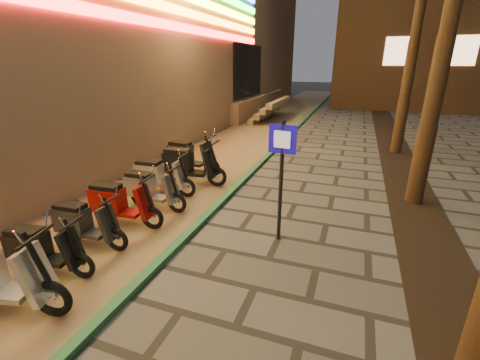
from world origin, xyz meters
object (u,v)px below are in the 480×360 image
at_px(scooter_10, 149,189).
at_px(scooter_11, 158,176).
at_px(pedestrian_sign, 281,166).
at_px(scooter_7, 41,249).
at_px(scooter_9, 118,203).
at_px(scooter_13, 188,156).
at_px(scooter_12, 187,164).
at_px(scooter_8, 83,223).

xyz_separation_m(scooter_10, scooter_11, (-0.28, 0.82, 0.02)).
xyz_separation_m(pedestrian_sign, scooter_10, (-3.23, 0.39, -1.03)).
height_order(scooter_7, scooter_11, scooter_11).
relative_size(scooter_7, scooter_11, 0.89).
xyz_separation_m(scooter_7, scooter_10, (0.14, 2.76, 0.03)).
bearing_deg(scooter_9, pedestrian_sign, 5.33).
relative_size(scooter_11, scooter_13, 0.93).
distance_m(pedestrian_sign, scooter_9, 3.53).
relative_size(scooter_10, scooter_12, 0.85).
distance_m(scooter_7, scooter_9, 1.83).
xyz_separation_m(scooter_8, scooter_13, (-0.22, 4.50, 0.08)).
distance_m(pedestrian_sign, scooter_7, 4.26).
bearing_deg(pedestrian_sign, scooter_9, -163.63).
relative_size(scooter_11, scooter_12, 0.89).
xyz_separation_m(scooter_7, scooter_11, (-0.14, 3.58, 0.05)).
distance_m(scooter_7, scooter_12, 4.54).
xyz_separation_m(scooter_11, scooter_12, (0.34, 0.96, 0.06)).
xyz_separation_m(pedestrian_sign, scooter_13, (-3.63, 3.05, -0.97)).
bearing_deg(scooter_7, scooter_11, 83.31).
xyz_separation_m(scooter_8, scooter_11, (-0.10, 2.66, 0.04)).
height_order(scooter_7, scooter_10, scooter_10).
bearing_deg(scooter_12, scooter_10, -96.34).
relative_size(pedestrian_sign, scooter_12, 1.26).
height_order(scooter_10, scooter_13, scooter_13).
relative_size(pedestrian_sign, scooter_10, 1.48).
relative_size(scooter_8, scooter_10, 0.96).
relative_size(scooter_10, scooter_11, 0.95).
distance_m(scooter_11, scooter_13, 1.84).
xyz_separation_m(scooter_10, scooter_12, (0.06, 1.77, 0.08)).
distance_m(scooter_7, scooter_8, 0.92).
distance_m(pedestrian_sign, scooter_11, 3.85).
height_order(pedestrian_sign, scooter_13, pedestrian_sign).
xyz_separation_m(scooter_11, scooter_13, (-0.12, 1.84, 0.04)).
relative_size(scooter_9, scooter_11, 0.99).
height_order(scooter_12, scooter_13, scooter_12).
relative_size(scooter_9, scooter_13, 0.92).
bearing_deg(scooter_9, scooter_12, 82.56).
xyz_separation_m(scooter_7, scooter_9, (0.03, 1.83, 0.05)).
distance_m(scooter_7, scooter_10, 2.77).
bearing_deg(pedestrian_sign, scooter_11, 168.10).
distance_m(scooter_12, scooter_13, 0.99).
bearing_deg(scooter_12, scooter_9, -97.92).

